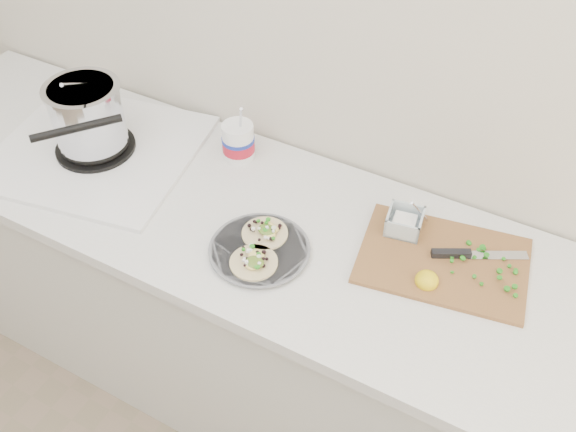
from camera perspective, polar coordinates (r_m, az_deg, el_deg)
The scene contains 5 objects.
counter at distance 2.14m, azimuth -3.64°, elevation -7.93°, with size 2.44×0.66×0.90m.
stove at distance 2.01m, azimuth -17.13°, elevation 7.49°, with size 0.68×0.64×0.28m.
taco_plate at distance 1.67m, azimuth -2.56°, elevation -2.81°, with size 0.27×0.27×0.04m.
tub at distance 1.93m, azimuth -4.42°, elevation 6.82°, with size 0.10×0.10×0.22m.
cutboard at distance 1.70m, azimuth 13.55°, elevation -3.35°, with size 0.47×0.36×0.07m.
Camera 1 is at (0.75, 0.35, 2.14)m, focal length 40.00 mm.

